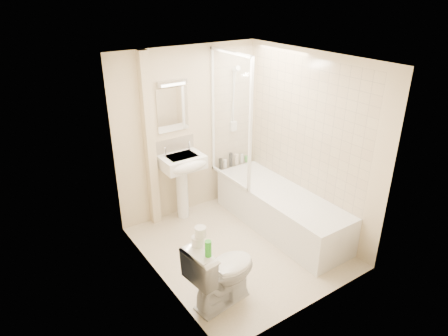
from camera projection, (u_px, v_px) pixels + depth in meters
floor at (239, 247)px, 5.19m from camera, size 2.50×2.50×0.00m
wall_back at (188, 133)px, 5.62m from camera, size 2.20×0.02×2.40m
wall_left at (155, 188)px, 4.12m from camera, size 0.02×2.50×2.40m
wall_right at (308, 144)px, 5.24m from camera, size 0.02×2.50×2.40m
ceiling at (243, 59)px, 4.18m from camera, size 2.20×2.50×0.02m
tile_back at (232, 109)px, 5.90m from camera, size 0.70×0.01×1.75m
tile_right at (306, 126)px, 5.19m from camera, size 0.01×2.10×1.75m
pipe_boxing at (150, 143)px, 5.26m from camera, size 0.12×0.12×2.40m
splashback at (175, 148)px, 5.57m from camera, size 0.60×0.02×0.30m
mirror at (173, 110)px, 5.33m from camera, size 0.46×0.01×0.60m
strip_light at (172, 83)px, 5.16m from camera, size 0.42×0.07×0.07m
bathtub at (281, 209)px, 5.50m from camera, size 0.70×2.10×0.55m
shower_screen at (230, 119)px, 5.38m from camera, size 0.04×0.92×1.80m
shower_fixture at (234, 102)px, 5.81m from camera, size 0.10×0.16×0.99m
pedestal_sink at (183, 170)px, 5.50m from camera, size 0.58×0.52×1.11m
bottle_black_a at (221, 164)px, 6.04m from camera, size 0.06×0.06×0.17m
bottle_white_a at (225, 164)px, 6.09m from camera, size 0.05×0.05×0.13m
bottle_black_b at (231, 160)px, 6.12m from camera, size 0.06×0.06×0.22m
bottle_cream at (236, 159)px, 6.19m from camera, size 0.07×0.07×0.17m
bottle_white_b at (242, 159)px, 6.25m from camera, size 0.05×0.05×0.15m
bottle_green at (247, 159)px, 6.31m from camera, size 0.07×0.07×0.09m
toilet at (222, 272)px, 4.15m from camera, size 0.63×0.88×0.78m
toilet_roll_lower at (198, 241)px, 3.90m from camera, size 0.12×0.12×0.10m
toilet_roll_upper at (200, 232)px, 3.86m from camera, size 0.11×0.11×0.11m
green_bottle at (208, 249)px, 3.73m from camera, size 0.06×0.06×0.17m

